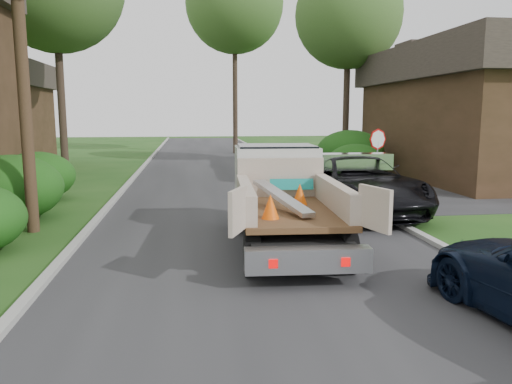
{
  "coord_description": "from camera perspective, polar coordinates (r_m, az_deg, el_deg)",
  "views": [
    {
      "loc": [
        -1.47,
        -8.16,
        2.99
      ],
      "look_at": [
        0.04,
        3.18,
        1.2
      ],
      "focal_mm": 35.0,
      "sensor_mm": 36.0,
      "label": 1
    }
  ],
  "objects": [
    {
      "name": "ground",
      "position": [
        8.82,
        2.54,
        -10.95
      ],
      "size": [
        120.0,
        120.0,
        0.0
      ],
      "primitive_type": "plane",
      "color": "#1B4513",
      "rests_on": "ground"
    },
    {
      "name": "road",
      "position": [
        18.46,
        -2.89,
        -0.42
      ],
      "size": [
        8.0,
        90.0,
        0.02
      ],
      "primitive_type": "cube",
      "color": "#28282B",
      "rests_on": "ground"
    },
    {
      "name": "curb_left",
      "position": [
        18.58,
        -15.59,
        -0.51
      ],
      "size": [
        0.2,
        90.0,
        0.12
      ],
      "primitive_type": "cube",
      "color": "#9E9E99",
      "rests_on": "ground"
    },
    {
      "name": "curb_right",
      "position": [
        19.22,
        9.38,
        0.01
      ],
      "size": [
        0.2,
        90.0,
        0.12
      ],
      "primitive_type": "cube",
      "color": "#9E9E99",
      "rests_on": "ground"
    },
    {
      "name": "stop_sign",
      "position": [
        18.45,
        13.7,
        4.87
      ],
      "size": [
        0.71,
        0.32,
        2.48
      ],
      "color": "slate",
      "rests_on": "ground"
    },
    {
      "name": "utility_pole",
      "position": [
        13.91,
        -25.4,
        17.09
      ],
      "size": [
        2.42,
        1.25,
        10.0
      ],
      "color": "#382619",
      "rests_on": "ground"
    },
    {
      "name": "house_right",
      "position": [
        26.47,
        25.88,
        8.38
      ],
      "size": [
        9.72,
        12.96,
        6.2
      ],
      "rotation": [
        0.0,
        0.0,
        1.57
      ],
      "color": "#342415",
      "rests_on": "ground"
    },
    {
      "name": "hedge_left_b",
      "position": [
        15.64,
        -26.24,
        0.42
      ],
      "size": [
        2.86,
        2.86,
        1.87
      ],
      "primitive_type": "ellipsoid",
      "color": "#164910",
      "rests_on": "ground"
    },
    {
      "name": "hedge_left_c",
      "position": [
        19.05,
        -23.76,
        1.69
      ],
      "size": [
        2.6,
        2.6,
        1.7
      ],
      "primitive_type": "ellipsoid",
      "color": "#164910",
      "rests_on": "ground"
    },
    {
      "name": "hedge_right_a",
      "position": [
        22.48,
        11.37,
        3.26
      ],
      "size": [
        2.6,
        2.6,
        1.7
      ],
      "primitive_type": "ellipsoid",
      "color": "#164910",
      "rests_on": "ground"
    },
    {
      "name": "hedge_right_b",
      "position": [
        25.51,
        10.71,
        4.5
      ],
      "size": [
        3.38,
        3.38,
        2.21
      ],
      "primitive_type": "ellipsoid",
      "color": "#164910",
      "rests_on": "ground"
    },
    {
      "name": "tree_right_far",
      "position": [
        30.06,
        10.54,
        19.27
      ],
      "size": [
        6.0,
        6.0,
        11.5
      ],
      "color": "#2D2119",
      "rests_on": "ground"
    },
    {
      "name": "tree_center_far",
      "position": [
        39.14,
        -2.47,
        20.67
      ],
      "size": [
        7.2,
        7.2,
        14.6
      ],
      "color": "#2D2119",
      "rests_on": "ground"
    },
    {
      "name": "flatbed_truck",
      "position": [
        12.0,
        2.88,
        0.29
      ],
      "size": [
        2.73,
        5.93,
        2.2
      ],
      "rotation": [
        0.0,
        0.0,
        -0.05
      ],
      "color": "black",
      "rests_on": "ground"
    },
    {
      "name": "black_pickup",
      "position": [
        15.72,
        11.34,
        0.95
      ],
      "size": [
        3.19,
        6.37,
        1.73
      ],
      "primitive_type": "imported",
      "rotation": [
        0.0,
        0.0,
        0.05
      ],
      "color": "black",
      "rests_on": "ground"
    }
  ]
}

